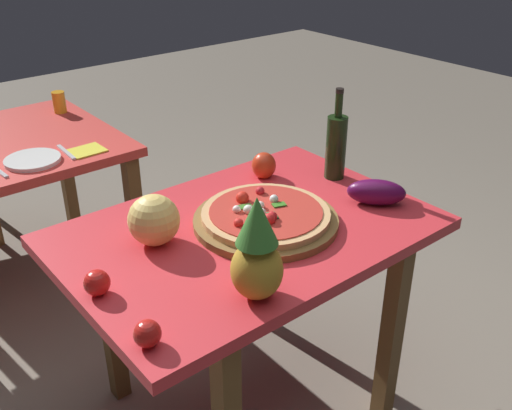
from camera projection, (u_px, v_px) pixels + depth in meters
The scene contains 16 objects.
ground_plane at pixel (248, 402), 2.26m from camera, with size 10.00×10.00×0.00m, color gray.
display_table at pixel (247, 254), 1.94m from camera, with size 1.18×0.81×0.78m.
background_table at pixel (9, 167), 2.59m from camera, with size 0.91×0.88×0.78m.
pizza_board at pixel (266, 221), 1.90m from camera, with size 0.47×0.47×0.03m, color brown.
pizza at pixel (265, 214), 1.89m from camera, with size 0.42×0.42×0.06m.
wine_bottle at pixel (336, 145), 2.17m from camera, with size 0.08×0.08×0.34m.
pineapple_left at pixel (257, 254), 1.51m from camera, with size 0.14×0.14×0.30m.
melon at pixel (154, 220), 1.77m from camera, with size 0.16×0.16×0.16m, color #ECC968.
bell_pepper at pixel (264, 165), 2.21m from camera, with size 0.09×0.09×0.10m, color red.
eggplant at pixel (376, 192), 2.01m from camera, with size 0.20×0.09×0.09m, color #500E3F.
tomato_beside_pepper at pixel (147, 334), 1.38m from camera, with size 0.07×0.07×0.07m, color red.
tomato_by_bottle at pixel (97, 283), 1.56m from camera, with size 0.07×0.07×0.07m, color red.
drinking_glass_juice at pixel (59, 102), 2.86m from camera, with size 0.06×0.06×0.10m, color orange.
dinner_plate at pixel (33, 160), 2.35m from camera, with size 0.22×0.22×0.02m, color white.
knife_utensil at pixel (66, 152), 2.43m from camera, with size 0.02×0.18×0.01m, color silver.
napkin_folded at pixel (87, 151), 2.45m from camera, with size 0.14×0.12×0.01m, color yellow.
Camera 1 is at (-1.01, -1.29, 1.73)m, focal length 41.23 mm.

